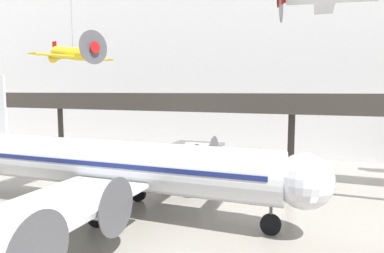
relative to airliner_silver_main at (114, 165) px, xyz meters
The scene contains 4 objects.
hangar_back_wall 31.80m from the airliner_silver_main, 68.36° to the left, with size 140.00×3.00×28.80m.
mezzanine_walkway 18.60m from the airliner_silver_main, 52.88° to the left, with size 110.00×3.20×8.70m.
airliner_silver_main is the anchor object (origin of this frame).
suspended_plane_yellow_lowwing 11.86m from the airliner_silver_main, 149.02° to the left, with size 6.71×8.02×11.85m.
Camera 1 is at (3.42, -12.16, 8.97)m, focal length 32.00 mm.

